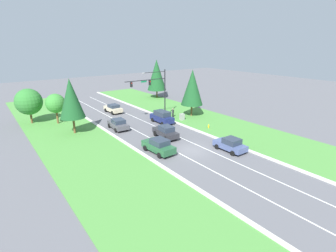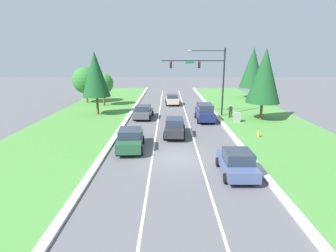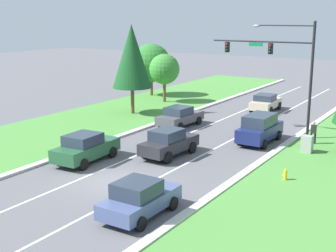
{
  "view_description": "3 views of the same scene",
  "coord_description": "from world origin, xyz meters",
  "views": [
    {
      "loc": [
        -20.34,
        -22.79,
        13.0
      ],
      "look_at": [
        1.51,
        7.08,
        1.11
      ],
      "focal_mm": 28.0,
      "sensor_mm": 36.0,
      "label": 1
    },
    {
      "loc": [
        -0.6,
        -18.63,
        7.46
      ],
      "look_at": [
        -0.6,
        5.21,
        1.13
      ],
      "focal_mm": 28.0,
      "sensor_mm": 36.0,
      "label": 2
    },
    {
      "loc": [
        15.45,
        -18.93,
        8.85
      ],
      "look_at": [
        -0.7,
        6.75,
        1.68
      ],
      "focal_mm": 50.0,
      "sensor_mm": 36.0,
      "label": 3
    }
  ],
  "objects": [
    {
      "name": "graphite_sedan",
      "position": [
        -3.65,
        13.23,
        0.83
      ],
      "size": [
        2.31,
        4.56,
        1.65
      ],
      "rotation": [
        0.0,
        0.0,
        -0.06
      ],
      "color": "#4C4C51",
      "rests_on": "ground_plane"
    },
    {
      "name": "curb_strip_left",
      "position": [
        -5.65,
        0.0,
        0.07
      ],
      "size": [
        0.5,
        90.0,
        0.15
      ],
      "color": "beige",
      "rests_on": "ground_plane"
    },
    {
      "name": "navy_suv",
      "position": [
        3.78,
        11.91,
        1.05
      ],
      "size": [
        2.06,
        4.68,
        2.06
      ],
      "rotation": [
        0.0,
        0.0,
        0.0
      ],
      "color": "navy",
      "rests_on": "ground_plane"
    },
    {
      "name": "fire_hydrant",
      "position": [
        7.96,
        5.07,
        0.34
      ],
      "size": [
        0.34,
        0.2,
        0.7
      ],
      "color": "gold",
      "rests_on": "ground_plane"
    },
    {
      "name": "conifer_mid_left_tree",
      "position": [
        -9.82,
        15.12,
        5.3
      ],
      "size": [
        3.57,
        3.57,
        8.17
      ],
      "color": "brown",
      "rests_on": "ground_plane"
    },
    {
      "name": "conifer_near_right_tree",
      "position": [
        10.61,
        12.21,
        5.3
      ],
      "size": [
        3.94,
        3.94,
        8.46
      ],
      "color": "brown",
      "rests_on": "ground_plane"
    },
    {
      "name": "charcoal_sedan",
      "position": [
        0.04,
        5.65,
        0.91
      ],
      "size": [
        2.18,
        4.57,
        1.81
      ],
      "rotation": [
        0.0,
        0.0,
        -0.06
      ],
      "color": "#28282D",
      "rests_on": "ground_plane"
    },
    {
      "name": "pedestrian",
      "position": [
        7.19,
        13.34,
        0.94
      ],
      "size": [
        0.43,
        0.35,
        1.69
      ],
      "rotation": [
        0.0,
        0.0,
        3.53
      ],
      "color": "black",
      "rests_on": "ground_plane"
    },
    {
      "name": "grass_verge_right",
      "position": [
        10.9,
        0.0,
        0.04
      ],
      "size": [
        10.0,
        90.0,
        0.08
      ],
      "color": "#4C8E3D",
      "rests_on": "ground_plane"
    },
    {
      "name": "curb_strip_right",
      "position": [
        5.65,
        0.0,
        0.07
      ],
      "size": [
        0.5,
        90.0,
        0.15
      ],
      "color": "beige",
      "rests_on": "ground_plane"
    },
    {
      "name": "traffic_signal_mast",
      "position": [
        4.22,
        14.7,
        5.64
      ],
      "size": [
        7.91,
        0.41,
        8.51
      ],
      "color": "black",
      "rests_on": "ground_plane"
    },
    {
      "name": "oak_near_left_tree",
      "position": [
        -10.54,
        21.68,
        3.47
      ],
      "size": [
        3.14,
        3.14,
        5.06
      ],
      "color": "brown",
      "rests_on": "ground_plane"
    },
    {
      "name": "ground_plane",
      "position": [
        0.0,
        0.0,
        0.0
      ],
      "size": [
        160.0,
        160.0,
        0.0
      ],
      "primitive_type": "plane",
      "color": "#5B5B60"
    },
    {
      "name": "oak_far_left_tree",
      "position": [
        -14.01,
        24.4,
        3.72
      ],
      "size": [
        4.27,
        4.27,
        5.86
      ],
      "color": "brown",
      "rests_on": "ground_plane"
    },
    {
      "name": "conifer_far_right_tree",
      "position": [
        14.7,
        29.71,
        5.54
      ],
      "size": [
        4.48,
        4.48,
        9.13
      ],
      "color": "brown",
      "rests_on": "ground_plane"
    },
    {
      "name": "lane_stripe_inner_right",
      "position": [
        1.8,
        0.0,
        0.0
      ],
      "size": [
        0.14,
        81.0,
        0.01
      ],
      "color": "white",
      "rests_on": "ground_plane"
    },
    {
      "name": "lane_stripe_inner_left",
      "position": [
        -1.8,
        0.0,
        0.0
      ],
      "size": [
        0.14,
        81.0,
        0.01
      ],
      "color": "white",
      "rests_on": "ground_plane"
    },
    {
      "name": "utility_cabinet",
      "position": [
        7.42,
        11.03,
        0.6
      ],
      "size": [
        0.7,
        0.6,
        1.19
      ],
      "color": "#9E9E99",
      "rests_on": "ground_plane"
    },
    {
      "name": "slate_blue_sedan",
      "position": [
        3.85,
        -2.91,
        0.83
      ],
      "size": [
        2.11,
        4.19,
        1.7
      ],
      "rotation": [
        0.0,
        0.0,
        0.0
      ],
      "color": "#475684",
      "rests_on": "ground_plane"
    },
    {
      "name": "champagne_sedan",
      "position": [
        0.06,
        22.95,
        0.84
      ],
      "size": [
        2.23,
        4.57,
        1.63
      ],
      "rotation": [
        0.0,
        0.0,
        0.05
      ],
      "color": "beige",
      "rests_on": "ground_plane"
    },
    {
      "name": "grass_verge_left",
      "position": [
        -10.9,
        0.0,
        0.04
      ],
      "size": [
        10.0,
        90.0,
        0.08
      ],
      "color": "#4C8E3D",
      "rests_on": "ground_plane"
    },
    {
      "name": "forest_sedan",
      "position": [
        -3.69,
        1.91,
        0.9
      ],
      "size": [
        2.31,
        4.74,
        1.8
      ],
      "rotation": [
        0.0,
        0.0,
        0.05
      ],
      "color": "#235633",
      "rests_on": "ground_plane"
    }
  ]
}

